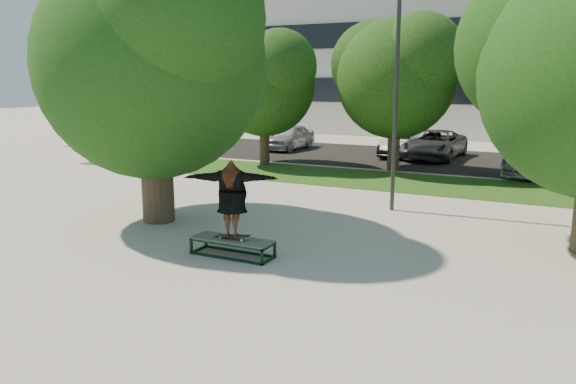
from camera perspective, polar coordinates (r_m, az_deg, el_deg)
The scene contains 16 objects.
ground at distance 12.33m, azimuth -0.61°, elevation -6.13°, with size 120.00×120.00×0.00m, color #AAA49C.
grass_strip at distance 20.77m, azimuth 13.97°, elevation 0.79°, with size 30.00×4.00×0.02m, color #264D16.
asphalt_strip at distance 27.25m, azimuth 14.96°, elevation 3.20°, with size 40.00×8.00×0.01m, color black.
tree_left at distance 15.08m, azimuth -13.75°, elevation 13.78°, with size 6.96×5.95×7.12m.
bg_tree_left at distance 24.62m, azimuth -2.51°, elevation 11.44°, with size 5.28×4.51×5.77m.
bg_tree_mid at distance 23.44m, azimuth 10.82°, elevation 11.95°, with size 5.76×4.92×6.24m.
bg_tree_right at distance 22.05m, azimuth 24.49°, elevation 9.82°, with size 5.04×4.31×5.43m.
lamppost at distance 16.08m, azimuth 10.89°, elevation 9.19°, with size 0.25×0.15×6.11m.
office_building at distance 43.28m, azimuth 17.36°, elevation 16.60°, with size 30.00×14.12×16.00m.
grind_box at distance 12.09m, azimuth -5.67°, elevation -5.61°, with size 1.80×0.60×0.38m.
skater_rig at distance 11.81m, azimuth -5.73°, elevation -0.64°, with size 2.06×1.17×1.70m.
bystander at distance 15.63m, azimuth -13.42°, elevation 0.55°, with size 0.63×0.41×1.71m, color #19625F.
car_silver_a at distance 30.17m, azimuth 0.10°, elevation 5.61°, with size 1.57×3.90×1.33m, color #BCBDC1.
car_dark at distance 28.14m, azimuth 11.02°, elevation 4.96°, with size 1.39×3.99×1.31m, color black.
car_grey at distance 27.52m, azimuth 14.68°, elevation 4.69°, with size 2.22×4.82×1.34m, color #535358.
car_silver_b at distance 24.45m, azimuth 24.54°, elevation 3.42°, with size 2.11×5.18×1.50m, color #A8A8AC.
Camera 1 is at (5.37, -10.46, 3.72)m, focal length 35.00 mm.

